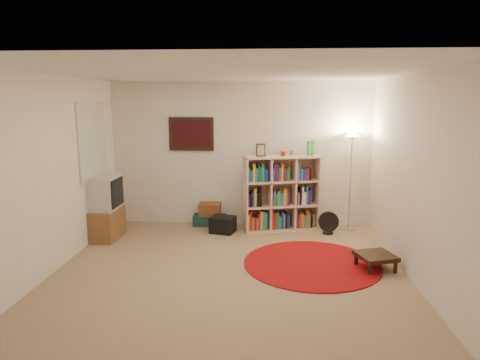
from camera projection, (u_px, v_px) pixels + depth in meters
The scene contains 11 objects.
room at pixel (225, 175), 5.29m from camera, with size 4.54×4.54×2.54m.
bookshelf at pixel (280, 194), 7.23m from camera, with size 1.31×0.64×1.51m.
floor_lamp at pixel (352, 150), 7.07m from camera, with size 0.39×0.39×1.65m.
floor_fan at pixel (328, 223), 7.02m from camera, with size 0.33×0.18×0.38m.
tv_stand at pixel (103, 208), 6.78m from camera, with size 0.51×0.70×1.01m.
suitcase at pixel (210, 219), 7.59m from camera, with size 0.58×0.38×0.18m.
wicker_basket at pixel (210, 209), 7.52m from camera, with size 0.37×0.27×0.21m.
duffel_bag at pixel (223, 225), 7.13m from camera, with size 0.45×0.41×0.27m.
paper_towel at pixel (252, 223), 7.28m from camera, with size 0.14×0.14×0.24m.
red_rug at pixel (312, 263), 5.76m from camera, with size 1.84×1.84×0.02m.
side_table at pixel (376, 257), 5.56m from camera, with size 0.56×0.56×0.20m.
Camera 1 is at (0.46, -5.14, 2.17)m, focal length 32.00 mm.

